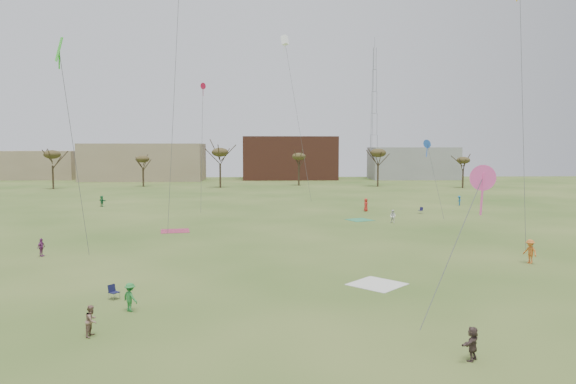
{
  "coord_description": "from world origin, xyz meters",
  "views": [
    {
      "loc": [
        -1.74,
        -29.51,
        9.07
      ],
      "look_at": [
        0.0,
        12.0,
        5.5
      ],
      "focal_mm": 32.69,
      "sensor_mm": 36.0,
      "label": 1
    }
  ],
  "objects_px": {
    "camp_chair_right": "(420,212)",
    "radio_tower": "(374,113)",
    "flyer_near_center": "(130,297)",
    "camp_chair_left": "(114,295)"
  },
  "relations": [
    {
      "from": "camp_chair_right",
      "to": "radio_tower",
      "type": "height_order",
      "value": "radio_tower"
    },
    {
      "from": "flyer_near_center",
      "to": "camp_chair_right",
      "type": "bearing_deg",
      "value": -86.14
    },
    {
      "from": "camp_chair_right",
      "to": "radio_tower",
      "type": "relative_size",
      "value": 0.02
    },
    {
      "from": "flyer_near_center",
      "to": "camp_chair_left",
      "type": "distance_m",
      "value": 2.9
    },
    {
      "from": "camp_chair_left",
      "to": "camp_chair_right",
      "type": "relative_size",
      "value": 1.0
    },
    {
      "from": "camp_chair_left",
      "to": "flyer_near_center",
      "type": "bearing_deg",
      "value": -110.64
    },
    {
      "from": "flyer_near_center",
      "to": "radio_tower",
      "type": "bearing_deg",
      "value": -69.0
    },
    {
      "from": "flyer_near_center",
      "to": "camp_chair_left",
      "type": "relative_size",
      "value": 1.84
    },
    {
      "from": "flyer_near_center",
      "to": "camp_chair_left",
      "type": "height_order",
      "value": "flyer_near_center"
    },
    {
      "from": "camp_chair_left",
      "to": "camp_chair_right",
      "type": "distance_m",
      "value": 49.64
    }
  ]
}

